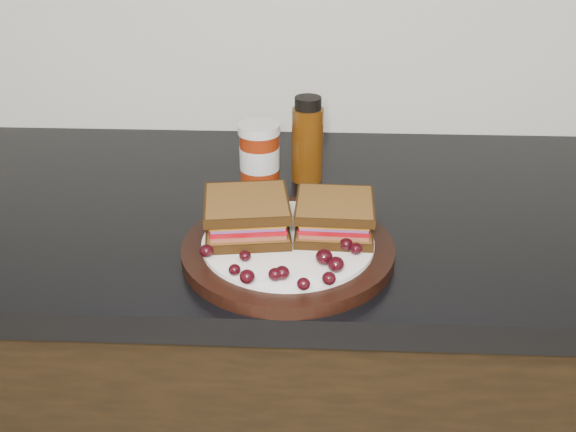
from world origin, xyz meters
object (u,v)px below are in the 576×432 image
at_px(condiment_jar, 259,153).
at_px(plate, 288,250).
at_px(sandwich_left, 247,216).
at_px(oil_bottle, 307,139).

bearing_deg(condiment_jar, plate, -76.25).
xyz_separation_m(sandwich_left, oil_bottle, (0.08, 0.22, 0.02)).
bearing_deg(condiment_jar, oil_bottle, 8.97).
distance_m(sandwich_left, condiment_jar, 0.21).
distance_m(plate, condiment_jar, 0.24).
bearing_deg(plate, condiment_jar, 103.75).
height_order(plate, condiment_jar, condiment_jar).
relative_size(condiment_jar, oil_bottle, 0.70).
relative_size(plate, sandwich_left, 2.55).
relative_size(sandwich_left, condiment_jar, 1.11).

